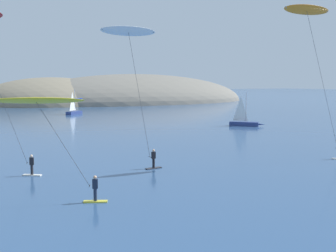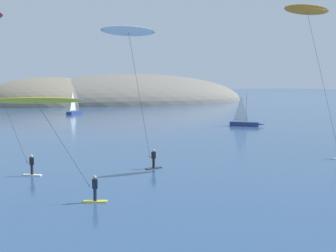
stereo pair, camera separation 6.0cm
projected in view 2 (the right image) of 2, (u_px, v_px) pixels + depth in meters
The scene contains 6 objects.
headland_island at pixel (49, 103), 143.21m from camera, with size 150.50×64.12×24.20m.
sailboat_near at pixel (246, 122), 71.17m from camera, with size 4.70×5.06×5.70m.
sailboat_far at pixel (75, 111), 96.29m from camera, with size 5.24×4.48×5.70m.
kitesurfer_orange at pixel (310, 25), 38.06m from camera, with size 8.18×1.84×14.42m.
kitesurfer_yellow at pixel (41, 108), 25.64m from camera, with size 6.74×3.88×6.72m.
kitesurfer_white at pixel (131, 45), 34.69m from camera, with size 5.43×1.44×12.11m.
Camera 2 is at (-23.73, -0.33, 7.63)m, focal length 45.00 mm.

